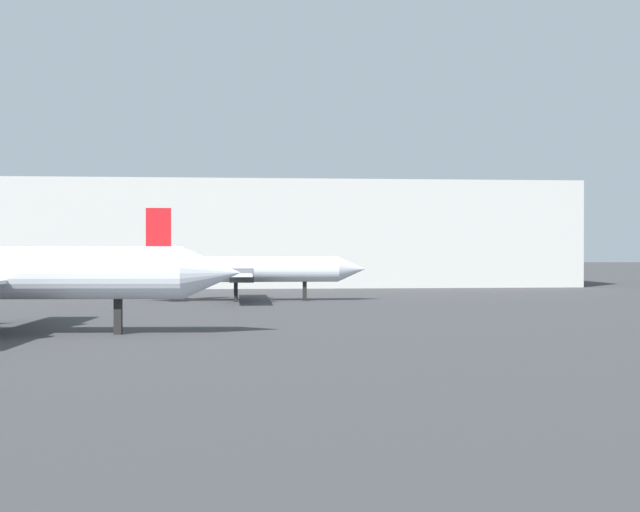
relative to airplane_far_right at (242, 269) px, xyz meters
name	(u,v)px	position (x,y,z in m)	size (l,w,h in m)	color
airplane_far_right	(242,269)	(0.00, 0.00, 0.00)	(22.48, 18.33, 8.58)	silver
terminal_building	(199,235)	(-5.21, 36.42, 3.72)	(95.81, 22.35, 13.31)	#B7B7B2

